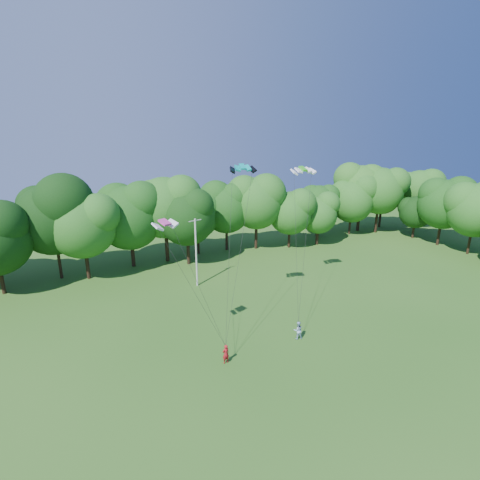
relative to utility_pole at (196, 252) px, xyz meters
name	(u,v)px	position (x,y,z in m)	size (l,w,h in m)	color
ground	(344,441)	(0.86, -27.12, -4.47)	(160.00, 160.00, 0.00)	#245717
utility_pole	(196,252)	(0.00, 0.00, 0.00)	(1.71, 0.50, 8.71)	beige
kite_flyer_left	(226,354)	(-2.91, -16.26, -3.59)	(0.64, 0.42, 1.76)	#B1161E
kite_flyer_right	(298,330)	(4.79, -15.65, -3.57)	(0.87, 0.68, 1.79)	#A3BFE2
kite_teal	(242,167)	(1.87, -9.40, 11.29)	(2.61, 1.53, 0.50)	#059F98
kite_green	(303,169)	(10.38, -6.96, 10.42)	(2.80, 1.46, 0.49)	green
kite_pink	(165,222)	(-6.84, -13.69, 7.84)	(2.21, 1.61, 0.40)	#D03995
tree_back_center	(186,210)	(1.31, 7.79, 3.52)	(8.80, 8.80, 12.79)	black
tree_back_east	(362,183)	(35.84, 11.14, 4.63)	(10.01, 10.01, 14.56)	black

